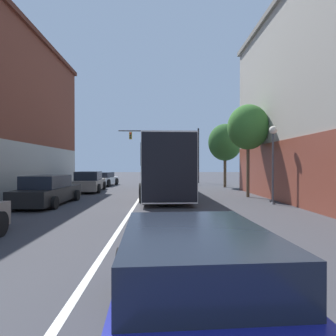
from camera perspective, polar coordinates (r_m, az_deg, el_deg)
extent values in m
cube|color=silver|center=(16.01, -6.03, -6.28)|extent=(0.14, 46.03, 0.01)
cube|color=#9E998E|center=(16.08, -30.54, -0.62)|extent=(0.24, 18.99, 3.20)
cube|color=brown|center=(12.91, 27.72, -0.86)|extent=(0.24, 18.29, 3.20)
cube|color=silver|center=(17.13, -0.90, 0.27)|extent=(2.85, 11.60, 3.20)
cube|color=black|center=(17.14, -0.90, 2.20)|extent=(2.89, 11.37, 1.02)
cube|color=beige|center=(17.13, -0.90, -0.59)|extent=(2.88, 11.48, 0.32)
cube|color=black|center=(11.40, 0.35, 0.17)|extent=(2.44, 0.14, 3.07)
cylinder|color=black|center=(20.74, -4.86, -3.36)|extent=(0.33, 1.01, 1.00)
cylinder|color=black|center=(20.83, 2.18, -3.34)|extent=(0.33, 1.01, 1.00)
cylinder|color=black|center=(13.62, -5.63, -5.37)|extent=(0.33, 1.01, 1.00)
cylinder|color=black|center=(13.76, 5.09, -5.31)|extent=(0.33, 1.01, 1.00)
cube|color=navy|center=(3.02, 6.91, -27.72)|extent=(1.86, 4.14, 0.55)
cube|color=black|center=(3.04, 5.98, -17.14)|extent=(1.64, 2.18, 0.46)
cylinder|color=black|center=(4.18, -9.47, -21.28)|extent=(0.25, 0.69, 0.68)
cylinder|color=black|center=(4.39, 15.39, -20.20)|extent=(0.25, 0.69, 0.68)
cube|color=slate|center=(20.20, -16.76, -3.42)|extent=(2.08, 4.72, 0.68)
cube|color=black|center=(19.94, -16.89, -1.61)|extent=(1.76, 2.51, 0.62)
cylinder|color=black|center=(21.78, -18.37, -3.66)|extent=(0.27, 0.66, 0.65)
cylinder|color=black|center=(21.48, -13.74, -3.71)|extent=(0.27, 0.66, 0.65)
cylinder|color=black|center=(19.01, -20.17, -4.27)|extent=(0.27, 0.66, 0.65)
cylinder|color=black|center=(18.67, -14.88, -4.34)|extent=(0.27, 0.66, 0.65)
cube|color=silver|center=(25.63, -13.76, -2.66)|extent=(2.10, 4.27, 0.61)
cube|color=black|center=(25.41, -13.91, -1.45)|extent=(1.74, 2.30, 0.48)
cylinder|color=black|center=(27.12, -14.56, -2.81)|extent=(0.30, 0.70, 0.68)
cylinder|color=black|center=(26.59, -11.14, -2.87)|extent=(0.30, 0.70, 0.68)
cylinder|color=black|center=(24.74, -16.57, -3.13)|extent=(0.30, 0.70, 0.68)
cylinder|color=black|center=(24.17, -12.85, -3.21)|extent=(0.30, 0.70, 0.68)
cube|color=black|center=(14.09, -24.44, -5.23)|extent=(1.69, 4.70, 0.68)
cube|color=black|center=(13.83, -24.84, -2.70)|extent=(1.53, 2.45, 0.59)
cylinder|color=black|center=(15.77, -25.14, -5.40)|extent=(0.23, 0.57, 0.57)
cylinder|color=black|center=(15.15, -19.28, -5.62)|extent=(0.23, 0.57, 0.57)
cylinder|color=black|center=(13.20, -30.37, -6.57)|extent=(0.23, 0.57, 0.57)
cylinder|color=black|center=(12.46, -23.54, -6.96)|extent=(0.23, 0.57, 0.57)
cylinder|color=black|center=(29.19, 6.62, 2.69)|extent=(0.18, 0.18, 6.04)
cylinder|color=black|center=(29.12, -2.06, 8.07)|extent=(8.80, 0.12, 0.12)
cube|color=#9E8419|center=(29.10, 1.44, 7.04)|extent=(0.28, 0.24, 0.80)
sphere|color=black|center=(28.98, 1.45, 7.56)|extent=(0.18, 0.18, 0.18)
sphere|color=black|center=(28.95, 1.45, 7.08)|extent=(0.18, 0.18, 0.18)
sphere|color=green|center=(28.92, 1.45, 6.59)|extent=(0.18, 0.18, 0.18)
cube|color=#9E8419|center=(29.07, -3.37, 7.05)|extent=(0.28, 0.24, 0.80)
sphere|color=black|center=(28.95, -3.38, 7.57)|extent=(0.18, 0.18, 0.18)
sphere|color=orange|center=(28.92, -3.38, 7.08)|extent=(0.18, 0.18, 0.18)
sphere|color=black|center=(28.89, -3.38, 6.59)|extent=(0.18, 0.18, 0.18)
cube|color=#9E8419|center=(29.25, -8.15, 7.00)|extent=(0.28, 0.24, 0.80)
sphere|color=red|center=(29.13, -8.18, 7.52)|extent=(0.18, 0.18, 0.18)
sphere|color=black|center=(29.10, -8.18, 7.04)|extent=(0.18, 0.18, 0.18)
sphere|color=black|center=(29.07, -8.18, 6.55)|extent=(0.18, 0.18, 0.18)
cone|color=#47474C|center=(13.94, 21.86, -6.93)|extent=(0.26, 0.26, 0.20)
cylinder|color=#47474C|center=(13.82, 21.89, -0.11)|extent=(0.10, 0.10, 3.51)
sphere|color=#EFE5CC|center=(13.94, 21.91, 7.69)|extent=(0.39, 0.39, 0.39)
cylinder|color=brown|center=(16.55, 17.01, -0.58)|extent=(0.19, 0.19, 3.18)
ellipsoid|color=#38702D|center=(16.71, 17.03, 8.51)|extent=(2.47, 2.23, 2.72)
cylinder|color=brown|center=(23.58, 12.30, -0.83)|extent=(0.25, 0.25, 2.71)
ellipsoid|color=#2D5B28|center=(23.66, 12.31, 5.49)|extent=(2.94, 2.65, 3.24)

